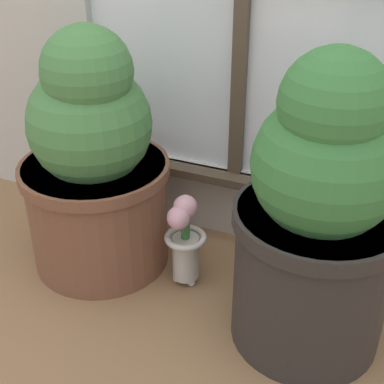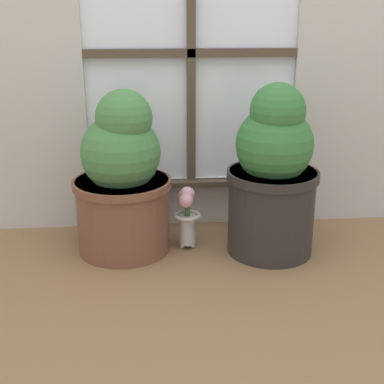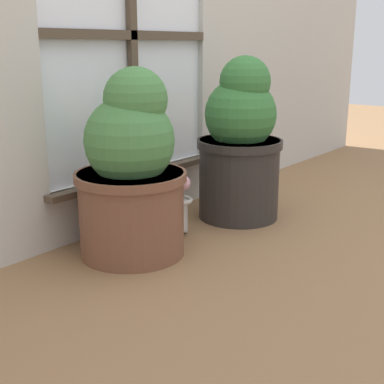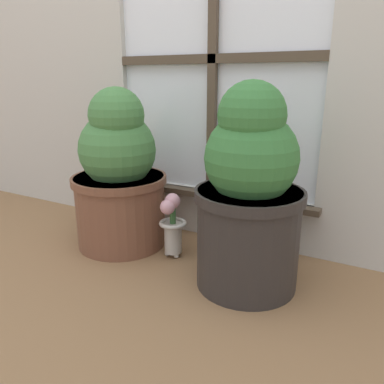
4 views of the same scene
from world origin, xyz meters
name	(u,v)px [view 1 (image 1 of 4)]	position (x,y,z in m)	size (l,w,h in m)	color
ground_plane	(154,352)	(0.00, 0.00, 0.00)	(10.00, 10.00, 0.00)	olive
potted_plant_left	(94,165)	(-0.29, 0.26, 0.30)	(0.39, 0.39, 0.66)	brown
potted_plant_right	(318,219)	(0.29, 0.20, 0.32)	(0.36, 0.36, 0.68)	#2D2826
flower_vase	(184,236)	(-0.04, 0.26, 0.15)	(0.11, 0.11, 0.26)	#BCB7AD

